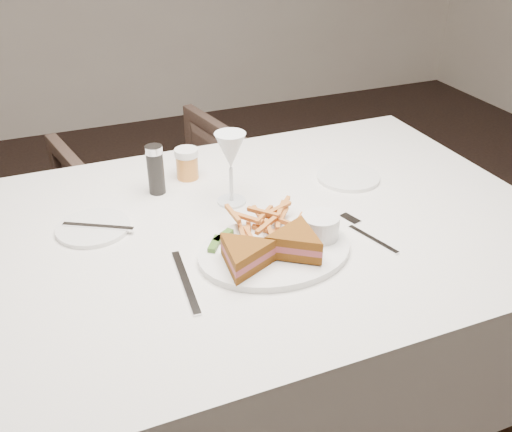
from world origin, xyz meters
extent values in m
plane|color=black|center=(0.00, 0.00, 0.00)|extent=(5.00, 5.00, 0.00)
cube|color=silver|center=(-0.19, -0.16, 0.38)|extent=(1.37, 0.91, 0.75)
imported|color=#4E3A30|center=(-0.20, 0.78, 0.33)|extent=(0.74, 0.71, 0.65)
ellipsoid|color=white|center=(-0.18, -0.29, 0.76)|extent=(0.32, 0.25, 0.01)
cube|color=silver|center=(-0.38, -0.31, 0.75)|extent=(0.03, 0.21, 0.00)
cylinder|color=white|center=(-0.51, -0.05, 0.76)|extent=(0.16, 0.16, 0.01)
cylinder|color=white|center=(0.13, -0.05, 0.76)|extent=(0.16, 0.16, 0.01)
cylinder|color=black|center=(-0.34, 0.06, 0.81)|extent=(0.04, 0.04, 0.12)
cylinder|color=orange|center=(-0.25, 0.11, 0.79)|extent=(0.06, 0.06, 0.08)
cube|color=#3A6222|center=(-0.27, -0.21, 0.77)|extent=(0.05, 0.04, 0.01)
cube|color=#3A6222|center=(-0.29, -0.23, 0.77)|extent=(0.04, 0.05, 0.01)
cylinder|color=white|center=(-0.08, -0.28, 0.79)|extent=(0.08, 0.08, 0.05)
camera|label=1|loc=(-0.58, -1.17, 1.41)|focal=40.00mm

